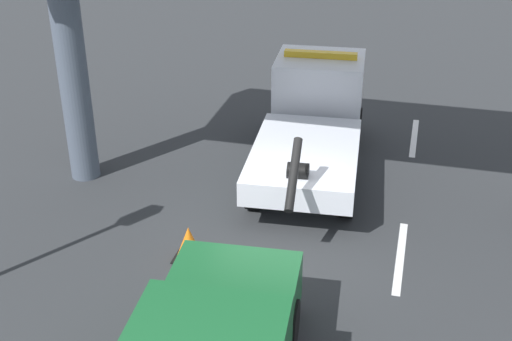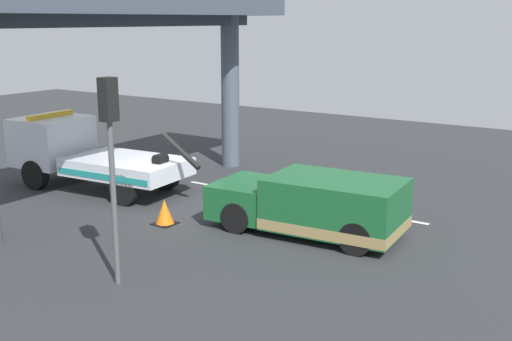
{
  "view_description": "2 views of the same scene",
  "coord_description": "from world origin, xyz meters",
  "px_view_note": "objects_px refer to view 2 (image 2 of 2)",
  "views": [
    {
      "loc": [
        -11.46,
        -2.45,
        7.67
      ],
      "look_at": [
        -0.2,
        0.49,
        1.67
      ],
      "focal_mm": 46.64,
      "sensor_mm": 36.0,
      "label": 1
    },
    {
      "loc": [
        -12.6,
        14.3,
        5.62
      ],
      "look_at": [
        -2.94,
        -0.22,
        1.43
      ],
      "focal_mm": 44.33,
      "sensor_mm": 36.0,
      "label": 2
    }
  ],
  "objects_px": {
    "towed_van_green": "(315,206)",
    "traffic_cone_orange": "(165,212)",
    "traffic_light_near": "(110,137)",
    "tow_truck_white": "(82,152)"
  },
  "relations": [
    {
      "from": "towed_van_green",
      "to": "traffic_light_near",
      "type": "distance_m",
      "value": 6.18
    },
    {
      "from": "towed_van_green",
      "to": "traffic_cone_orange",
      "type": "xyz_separation_m",
      "value": [
        3.88,
        1.63,
        -0.44
      ]
    },
    {
      "from": "traffic_light_near",
      "to": "traffic_cone_orange",
      "type": "relative_size",
      "value": 6.25
    },
    {
      "from": "tow_truck_white",
      "to": "towed_van_green",
      "type": "relative_size",
      "value": 1.37
    },
    {
      "from": "traffic_light_near",
      "to": "towed_van_green",
      "type": "bearing_deg",
      "value": -110.64
    },
    {
      "from": "tow_truck_white",
      "to": "traffic_cone_orange",
      "type": "height_order",
      "value": "tow_truck_white"
    },
    {
      "from": "towed_van_green",
      "to": "traffic_cone_orange",
      "type": "distance_m",
      "value": 4.23
    },
    {
      "from": "tow_truck_white",
      "to": "towed_van_green",
      "type": "xyz_separation_m",
      "value": [
        -8.94,
        -0.07,
        -0.42
      ]
    },
    {
      "from": "towed_van_green",
      "to": "traffic_cone_orange",
      "type": "relative_size",
      "value": 7.47
    },
    {
      "from": "towed_van_green",
      "to": "traffic_light_near",
      "type": "xyz_separation_m",
      "value": [
        2.0,
        5.3,
        2.47
      ]
    }
  ]
}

